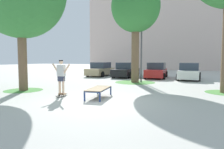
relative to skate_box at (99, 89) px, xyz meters
The scene contains 13 objects.
ground_plane 0.95m from the skate_box, 64.10° to the right, with size 120.00×120.00×0.00m, color #B7B5AD.
building_facade 30.24m from the skate_box, 87.95° to the left, with size 36.12×4.00×13.62m, color beige.
skate_box is the anchor object (origin of this frame).
skateboard 1.88m from the skate_box, 163.44° to the right, with size 0.28×0.82×0.09m.
skater 1.96m from the skate_box, 163.49° to the right, with size 1.00×0.31×1.69m.
grass_patch_near_left 5.11m from the skate_box, behind, with size 2.18×2.18×0.01m, color #47893D.
tree_mid_back 8.77m from the skate_box, 94.10° to the left, with size 3.78×3.78×7.88m.
grass_patch_mid_back 6.94m from the skate_box, 94.10° to the left, with size 3.16×3.16×0.01m, color #519342.
car_tan 12.73m from the skate_box, 117.68° to the left, with size 2.05×4.27×1.50m.
car_black 11.50m from the skate_box, 104.44° to the left, with size 1.99×4.24×1.50m.
car_red 11.47m from the skate_box, 89.12° to the left, with size 2.19×4.33×1.50m.
car_white 11.56m from the skate_box, 73.79° to the left, with size 1.98×4.23×1.50m.
light_post 7.88m from the skate_box, 90.44° to the left, with size 0.36×0.36×5.83m.
Camera 1 is at (4.22, -7.65, 1.81)m, focal length 32.67 mm.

